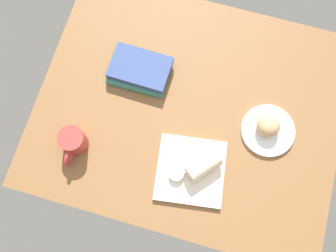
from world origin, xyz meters
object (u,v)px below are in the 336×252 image
sauce_cup (176,174)px  coffee_mug (73,142)px  round_plate (268,131)px  book_stack (140,70)px  square_plate (191,171)px  breakfast_wrap (203,165)px  scone_pastry (269,124)px

sauce_cup → coffee_mug: (-37.03, 0.72, 1.88)cm
sauce_cup → coffee_mug: 37.09cm
round_plate → book_stack: size_ratio=0.88×
square_plate → coffee_mug: coffee_mug is taller
book_stack → square_plate: bearing=-47.8°
round_plate → coffee_mug: (-64.29, -23.48, 3.96)cm
sauce_cup → breakfast_wrap: breakfast_wrap is taller
book_stack → scone_pastry: bearing=-9.2°
breakfast_wrap → sauce_cup: bearing=72.9°
breakfast_wrap → square_plate: bearing=72.9°
scone_pastry → square_plate: (-21.88, -22.44, -3.72)cm
scone_pastry → sauce_cup: (-26.32, -25.20, -1.73)cm
round_plate → square_plate: 31.30cm
breakfast_wrap → coffee_mug: coffee_mug is taller
breakfast_wrap → coffee_mug: 45.23cm
scone_pastry → sauce_cup: 36.49cm
square_plate → breakfast_wrap: bearing=31.9°
square_plate → book_stack: 41.13cm
round_plate → scone_pastry: size_ratio=2.32×
coffee_mug → book_stack: bearing=66.9°
scone_pastry → coffee_mug: 67.93cm
round_plate → scone_pastry: scone_pastry is taller
square_plate → scone_pastry: bearing=45.7°
breakfast_wrap → scone_pastry: bearing=-91.1°
sauce_cup → coffee_mug: bearing=178.9°
square_plate → coffee_mug: 41.71cm
scone_pastry → book_stack: scone_pastry is taller
square_plate → book_stack: size_ratio=1.06×
scone_pastry → round_plate: bearing=-47.2°
sauce_cup → breakfast_wrap: 9.64cm
round_plate → sauce_cup: size_ratio=3.78×
breakfast_wrap → round_plate: bearing=-94.0°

